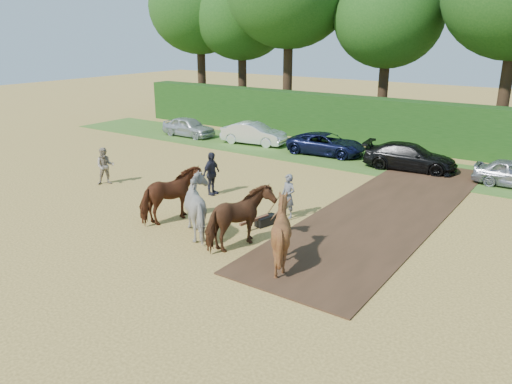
{
  "coord_description": "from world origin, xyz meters",
  "views": [
    {
      "loc": [
        8.15,
        -11.98,
        7.06
      ],
      "look_at": [
        -1.88,
        2.36,
        1.4
      ],
      "focal_mm": 35.0,
      "sensor_mm": 36.0,
      "label": 1
    }
  ],
  "objects_px": {
    "spectator_far": "(211,174)",
    "parked_cars": "(357,149)",
    "plough_team": "(223,212)",
    "spectator_near": "(105,166)"
  },
  "relations": [
    {
      "from": "spectator_near",
      "to": "parked_cars",
      "type": "height_order",
      "value": "spectator_near"
    },
    {
      "from": "spectator_far",
      "to": "plough_team",
      "type": "height_order",
      "value": "plough_team"
    },
    {
      "from": "plough_team",
      "to": "spectator_far",
      "type": "bearing_deg",
      "value": 134.28
    },
    {
      "from": "spectator_far",
      "to": "parked_cars",
      "type": "xyz_separation_m",
      "value": [
        2.82,
        9.51,
        -0.31
      ]
    },
    {
      "from": "plough_team",
      "to": "parked_cars",
      "type": "distance_m",
      "value": 13.3
    },
    {
      "from": "spectator_near",
      "to": "spectator_far",
      "type": "distance_m",
      "value": 5.47
    },
    {
      "from": "spectator_far",
      "to": "plough_team",
      "type": "distance_m",
      "value": 5.25
    },
    {
      "from": "spectator_far",
      "to": "parked_cars",
      "type": "bearing_deg",
      "value": -20.19
    },
    {
      "from": "spectator_far",
      "to": "parked_cars",
      "type": "relative_size",
      "value": 0.07
    },
    {
      "from": "spectator_near",
      "to": "spectator_far",
      "type": "height_order",
      "value": "spectator_far"
    }
  ]
}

